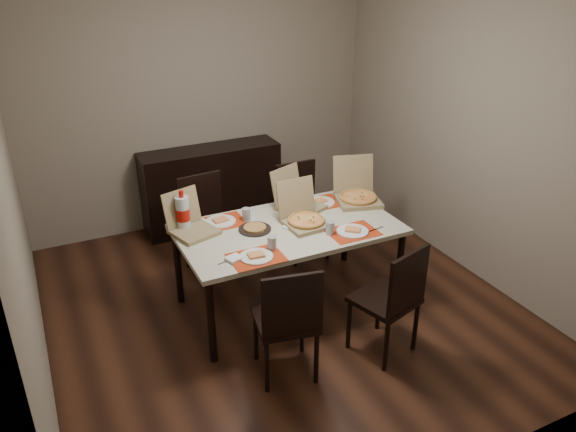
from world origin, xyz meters
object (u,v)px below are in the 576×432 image
object	(u,v)px
chair_near_left	(288,319)
pizza_box_center	(304,218)
chair_far_left	(207,220)
chair_far_right	(301,206)
dip_bowl	(289,217)
soda_bottle	(183,213)
sideboard	(212,187)
dining_table	(288,234)
chair_near_right	(393,297)

from	to	relation	value
chair_near_left	pizza_box_center	distance (m)	1.05
chair_far_left	chair_far_right	distance (m)	0.95
chair_far_right	dip_bowl	distance (m)	0.84
chair_far_right	soda_bottle	xyz separation A→B (m)	(-1.31, -0.47, 0.38)
sideboard	dining_table	bearing A→B (deg)	-87.68
chair_far_left	chair_far_right	size ratio (longest dim) A/B	1.00
sideboard	dining_table	world-z (taller)	sideboard
dip_bowl	dining_table	bearing A→B (deg)	-117.59
dip_bowl	soda_bottle	world-z (taller)	soda_bottle
chair_near_left	chair_near_right	bearing A→B (deg)	-6.80
chair_far_left	pizza_box_center	xyz separation A→B (m)	(0.56, -0.90, 0.29)
pizza_box_center	chair_far_right	bearing A→B (deg)	64.55
chair_near_right	dip_bowl	xyz separation A→B (m)	(-0.33, 1.08, 0.25)
sideboard	pizza_box_center	world-z (taller)	pizza_box_center
chair_near_right	chair_far_left	bearing A→B (deg)	114.09
sideboard	chair_near_right	bearing A→B (deg)	-80.10
soda_bottle	chair_near_left	bearing A→B (deg)	-72.36
chair_far_left	dining_table	bearing A→B (deg)	-64.90
sideboard	dining_table	size ratio (longest dim) A/B	0.83
chair_near_left	chair_far_left	bearing A→B (deg)	90.29
chair_far_right	dip_bowl	world-z (taller)	chair_far_right
dining_table	chair_near_right	xyz separation A→B (m)	(0.40, -0.94, -0.17)
soda_bottle	pizza_box_center	bearing A→B (deg)	-20.00
dining_table	chair_far_left	xyz separation A→B (m)	(-0.42, 0.90, -0.17)
chair_near_right	dip_bowl	bearing A→B (deg)	107.09
dining_table	dip_bowl	xyz separation A→B (m)	(0.07, 0.14, 0.08)
pizza_box_center	chair_near_left	bearing A→B (deg)	-123.67
chair_near_right	sideboard	bearing A→B (deg)	99.90
dining_table	chair_far_left	world-z (taller)	chair_far_left
chair_far_right	soda_bottle	world-z (taller)	soda_bottle
dining_table	chair_near_right	distance (m)	1.04
pizza_box_center	soda_bottle	xyz separation A→B (m)	(-0.93, 0.34, 0.09)
dip_bowl	chair_near_left	bearing A→B (deg)	-116.20
chair_near_right	dip_bowl	world-z (taller)	chair_near_right
soda_bottle	dip_bowl	bearing A→B (deg)	-12.76
dining_table	soda_bottle	world-z (taller)	soda_bottle
chair_near_left	pizza_box_center	size ratio (longest dim) A/B	2.32
dining_table	chair_far_right	xyz separation A→B (m)	(0.53, 0.80, -0.17)
sideboard	chair_near_right	size ratio (longest dim) A/B	1.61
soda_bottle	sideboard	bearing A→B (deg)	63.73
pizza_box_center	soda_bottle	world-z (taller)	pizza_box_center
dining_table	dip_bowl	distance (m)	0.17
chair_near_left	soda_bottle	distance (m)	1.29
pizza_box_center	dip_bowl	size ratio (longest dim) A/B	3.81
dining_table	chair_near_left	size ratio (longest dim) A/B	1.94
chair_near_right	chair_far_right	bearing A→B (deg)	85.84
chair_near_left	sideboard	bearing A→B (deg)	82.61
chair_near_right	soda_bottle	bearing A→B (deg)	133.04
chair_far_right	dip_bowl	xyz separation A→B (m)	(-0.46, -0.66, 0.25)
sideboard	chair_far_right	distance (m)	1.15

